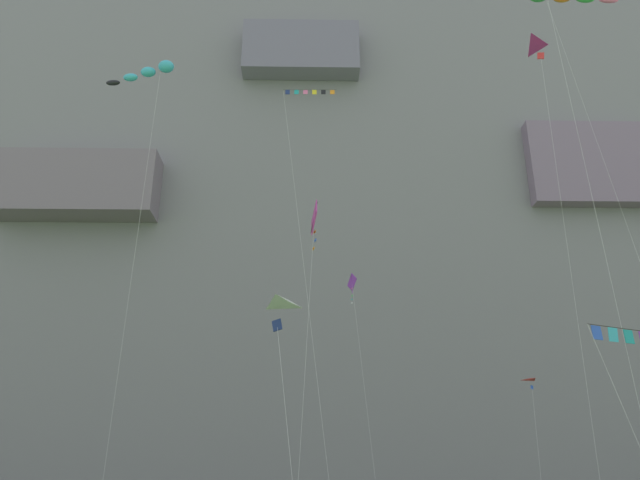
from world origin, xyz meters
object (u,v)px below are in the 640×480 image
Objects in this scene: kite_windsock_high_center at (150,72)px; kite_diamond_low_right at (314,220)px; kite_banner_mid_center at (630,341)px; kite_diamond_low_left at (354,296)px; kite_delta_upper_right at (550,59)px; kite_delta_high_left at (267,325)px; kite_banner_upper_left at (310,137)px; kite_delta_upper_mid at (535,392)px.

kite_diamond_low_right is (11.06, 0.98, -10.29)m from kite_windsock_high_center.
kite_windsock_high_center is at bearing 154.38° from kite_banner_mid_center.
kite_delta_upper_right is (11.90, -13.03, 12.11)m from kite_diamond_low_left.
kite_delta_high_left is 13.33m from kite_diamond_low_right.
kite_banner_upper_left is 11.80m from kite_windsock_high_center.
kite_delta_upper_right reaches higher than kite_banner_upper_left.
kite_banner_mid_center is at bearing -41.81° from kite_banner_upper_left.
kite_banner_mid_center is 32.73m from kite_windsock_high_center.
kite_diamond_low_right is at bearing -154.75° from kite_delta_upper_mid.
kite_diamond_low_left is 2.17× the size of kite_banner_mid_center.
kite_windsock_high_center is 34.03m from kite_delta_upper_mid.
kite_diamond_low_left is at bearing 132.41° from kite_delta_upper_right.
kite_diamond_low_left is at bearing 72.22° from kite_diamond_low_right.
kite_diamond_low_right reaches higher than kite_diamond_low_left.
kite_delta_upper_mid is (15.61, 8.20, -15.04)m from kite_banner_upper_left.
kite_banner_upper_left is (-12.40, 11.09, 15.42)m from kite_banner_mid_center.
kite_banner_mid_center is 19.56m from kite_delta_upper_mid.
kite_banner_mid_center is (8.95, -21.85, -7.88)m from kite_diamond_low_left.
kite_delta_high_left is 26.28m from kite_delta_upper_right.
kite_windsock_high_center reaches higher than kite_delta_upper_mid.
kite_banner_mid_center is 0.42× the size of kite_diamond_low_right.
kite_banner_upper_left is at bearing -107.87° from kite_diamond_low_right.
kite_delta_upper_right is at bearing -47.59° from kite_diamond_low_left.
kite_windsock_high_center reaches higher than kite_delta_high_left.
kite_diamond_low_left is 0.61× the size of kite_windsock_high_center.
kite_delta_upper_mid is (12.15, -2.56, -7.50)m from kite_diamond_low_left.
kite_delta_upper_right reaches higher than kite_delta_upper_mid.
kite_delta_high_left is at bearing -101.42° from kite_banner_upper_left.
kite_delta_upper_right is at bearing -12.26° from kite_diamond_low_right.
kite_banner_mid_center is 22.05m from kite_delta_upper_right.
kite_windsock_high_center is 1.49× the size of kite_diamond_low_right.
kite_delta_high_left is 24.24m from kite_delta_upper_mid.
kite_diamond_low_right reaches higher than kite_delta_high_left.
kite_windsock_high_center is 26.20m from kite_delta_upper_right.
kite_banner_mid_center is 0.28× the size of kite_windsock_high_center.
kite_windsock_high_center is at bearing -162.73° from kite_delta_upper_mid.
kite_delta_upper_right is 3.37× the size of kite_delta_upper_mid.
kite_diamond_low_left reaches higher than kite_delta_upper_mid.
kite_windsock_high_center is 3.41× the size of kite_delta_upper_mid.
kite_delta_upper_mid is (17.36, 16.91, -0.73)m from kite_delta_high_left.
kite_windsock_high_center reaches higher than kite_banner_upper_left.
kite_windsock_high_center is at bearing 179.96° from kite_banner_upper_left.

